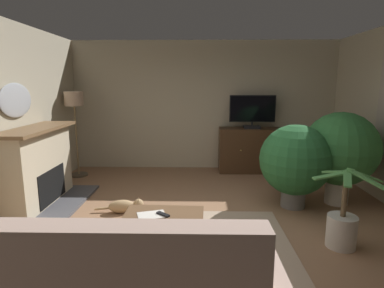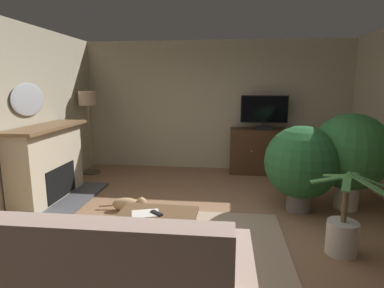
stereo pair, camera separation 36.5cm
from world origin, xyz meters
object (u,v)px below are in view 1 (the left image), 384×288
Objects in this scene: potted_plant_tall_palm_by_window at (295,161)px; potted_plant_small_fern_corner at (342,226)px; television at (252,111)px; coffee_table at (164,219)px; potted_plant_on_hearth_side at (340,150)px; floor_lamp at (74,109)px; tv_cabinet at (251,151)px; fireplace at (39,169)px; cat at (125,206)px; folded_newspaper at (152,215)px; tv_remote at (163,214)px; wall_mirror_oval at (16,100)px.

potted_plant_tall_palm_by_window is 1.33m from potted_plant_small_fern_corner.
coffee_table is at bearing -114.23° from television.
floor_lamp is at bearing 163.00° from potted_plant_on_hearth_side.
tv_cabinet is at bearing 99.62° from potted_plant_small_fern_corner.
cat is (1.38, -0.27, -0.49)m from fireplace.
tv_cabinet is 0.93× the size of potted_plant_on_hearth_side.
floor_lamp is (-4.70, 1.44, 0.52)m from potted_plant_on_hearth_side.
folded_newspaper reaches higher than cat.
tv_cabinet is 0.78× the size of floor_lamp.
tv_remote is (-1.51, -3.40, -0.85)m from television.
floor_lamp is at bearing -14.85° from tv_remote.
tv_remote is (2.34, -1.43, -1.17)m from wall_mirror_oval.
potted_plant_tall_palm_by_window reaches higher than coffee_table.
potted_plant_on_hearth_side reaches higher than tv_cabinet.
floor_lamp is (-1.98, 3.03, 0.92)m from folded_newspaper.
floor_lamp is (-3.96, 1.59, 0.66)m from potted_plant_tall_palm_by_window.
floor_lamp reaches higher than potted_plant_tall_palm_by_window.
tv_remote is at bearing -174.06° from potted_plant_small_fern_corner.
television reaches higher than potted_plant_small_fern_corner.
tv_remote is at bearing -148.35° from potted_plant_on_hearth_side.
wall_mirror_oval is 0.95× the size of coffee_table.
tv_cabinet is 3.72m from coffee_table.
potted_plant_on_hearth_side reaches higher than folded_newspaper.
cat is at bearing 122.64° from coffee_table.
potted_plant_small_fern_corner is 5.16m from floor_lamp.
potted_plant_small_fern_corner is (0.55, -3.18, -1.07)m from television.
potted_plant_on_hearth_side is at bearing 13.13° from folded_newspaper.
television is 3.79m from coffee_table.
wall_mirror_oval is 0.88× the size of television.
tv_cabinet is at bearing 99.75° from potted_plant_tall_palm_by_window.
floor_lamp is at bearing -173.44° from tv_cabinet.
coffee_table is 1.35m from cat.
tv_remote is at bearing -55.22° from floor_lamp.
floor_lamp reaches higher than coffee_table.
cat is at bearing -134.09° from tv_cabinet.
coffee_table is 5.26× the size of tv_remote.
television is at bearing 27.13° from wall_mirror_oval.
potted_plant_small_fern_corner is (0.55, -3.24, -0.20)m from tv_cabinet.
tv_remote is 2.36m from potted_plant_tall_palm_by_window.
wall_mirror_oval reaches higher than folded_newspaper.
potted_plant_tall_palm_by_window is at bearing 18.72° from folded_newspaper.
fireplace reaches higher than cat.
potted_plant_small_fern_corner is (2.06, 0.21, -0.22)m from tv_remote.
cat is at bearing 161.21° from potted_plant_small_fern_corner.
potted_plant_on_hearth_side reaches higher than potted_plant_small_fern_corner.
potted_plant_on_hearth_side reaches higher than fireplace.
wall_mirror_oval is at bearing 170.62° from cat.
potted_plant_on_hearth_side is at bearing -107.97° from tv_remote.
wall_mirror_oval is 0.89× the size of potted_plant_small_fern_corner.
potted_plant_small_fern_corner is (2.06, 0.17, -0.14)m from coffee_table.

